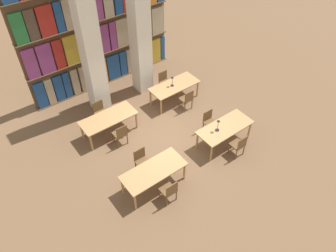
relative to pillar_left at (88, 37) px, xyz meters
name	(u,v)px	position (x,y,z in m)	size (l,w,h in m)	color
ground_plane	(166,137)	(1.00, -2.90, -3.00)	(40.00, 40.00, 0.00)	brown
bookshelf_bank	(98,23)	(1.03, 1.33, -0.34)	(6.19, 0.35, 5.50)	brown
pillar_left	(88,37)	(0.00, 0.00, 0.00)	(0.63, 0.63, 6.00)	silver
pillar_center	(139,20)	(2.01, 0.00, 0.00)	(0.63, 0.63, 6.00)	silver
reading_table_0	(154,172)	(-0.52, -4.35, -2.34)	(1.97, 0.86, 0.74)	tan
chair_0	(169,191)	(-0.47, -5.06, -2.51)	(0.42, 0.40, 0.89)	brown
chair_1	(142,160)	(-0.47, -3.64, -2.51)	(0.42, 0.40, 0.89)	brown
reading_table_1	(225,129)	(2.47, -4.29, -2.34)	(1.97, 0.86, 0.74)	tan
chair_2	(239,145)	(2.44, -5.01, -2.51)	(0.42, 0.40, 0.89)	brown
chair_3	(209,121)	(2.44, -3.58, -2.51)	(0.42, 0.40, 0.89)	brown
desk_lamp_0	(218,123)	(2.14, -4.25, -1.94)	(0.14, 0.14, 0.47)	#232328
reading_table_2	(109,119)	(-0.43, -1.51, -2.34)	(1.97, 0.86, 0.74)	tan
chair_4	(120,134)	(-0.40, -2.23, -2.51)	(0.42, 0.40, 0.89)	brown
chair_5	(100,112)	(-0.40, -0.80, -2.51)	(0.42, 0.40, 0.89)	brown
reading_table_3	(174,87)	(2.54, -1.43, -2.34)	(1.97, 0.86, 0.74)	tan
chair_6	(187,99)	(2.59, -2.14, -2.51)	(0.42, 0.40, 0.89)	brown
chair_7	(165,81)	(2.59, -0.71, -2.51)	(0.42, 0.40, 0.89)	brown
desk_lamp_1	(172,80)	(2.45, -1.41, -1.97)	(0.14, 0.14, 0.43)	#232328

